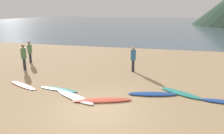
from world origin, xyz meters
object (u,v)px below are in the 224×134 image
surfboard_7 (180,93)px  person_1 (30,50)px  surfboard_2 (23,85)px  surfboard_8 (224,102)px  person_2 (24,55)px  person_0 (133,57)px  surfboard_4 (75,97)px  surfboard_5 (102,100)px  surfboard_3 (59,89)px  surfboard_6 (152,94)px

surfboard_7 → person_1: size_ratio=1.31×
surfboard_2 → person_1: bearing=143.8°
surfboard_8 → person_2: bearing=171.0°
surfboard_8 → person_2: size_ratio=1.13×
surfboard_2 → person_2: bearing=147.5°
person_0 → person_1: size_ratio=1.00×
surfboard_4 → surfboard_8: (6.60, 1.16, -0.00)m
surfboard_2 → surfboard_5: surfboard_5 is taller
person_0 → person_2: 7.35m
surfboard_2 → surfboard_3: surfboard_3 is taller
person_2 → surfboard_7: bearing=112.3°
surfboard_3 → surfboard_5: bearing=-10.7°
surfboard_2 → surfboard_7: 8.22m
surfboard_3 → person_2: size_ratio=1.27×
surfboard_3 → surfboard_6: (4.69, 0.51, 0.01)m
person_0 → person_2: (-7.21, -1.46, 0.04)m
person_2 → surfboard_6: bearing=107.7°
surfboard_7 → person_2: (-10.13, 2.01, 0.99)m
person_0 → surfboard_5: bearing=-144.8°
surfboard_5 → surfboard_7: size_ratio=1.20×
surfboard_2 → surfboard_7: bearing=30.0°
surfboard_3 → surfboard_4: (1.24, -0.79, 0.01)m
surfboard_2 → surfboard_7: surfboard_7 is taller
surfboard_5 → surfboard_6: size_ratio=1.13×
surfboard_8 → person_0: size_ratio=1.18×
surfboard_6 → person_2: 9.20m
person_0 → surfboard_4: bearing=-158.8°
surfboard_2 → surfboard_7: (8.17, 0.92, 0.01)m
surfboard_5 → surfboard_6: bearing=14.5°
surfboard_3 → surfboard_6: bearing=13.6°
surfboard_6 → surfboard_8: 3.16m
surfboard_4 → surfboard_6: surfboard_6 is taller
surfboard_8 → person_2: (-11.96, 2.64, 0.99)m
surfboard_5 → person_0: (0.50, 5.31, 0.94)m
surfboard_3 → surfboard_8: size_ratio=1.12×
surfboard_6 → person_0: size_ratio=1.39×
person_0 → surfboard_6: bearing=-117.4°
surfboard_2 → surfboard_8: surfboard_8 is taller
person_2 → person_1: bearing=-122.5°
surfboard_2 → surfboard_7: size_ratio=1.05×
person_2 → surfboard_5: bearing=93.7°
person_2 → surfboard_8: bearing=111.1°
surfboard_6 → person_0: (-1.60, 3.95, 0.94)m
surfboard_2 → person_1: person_1 is taller
surfboard_3 → surfboard_5: 2.72m
surfboard_5 → surfboard_8: (5.25, 1.21, -0.01)m
surfboard_4 → surfboard_8: surfboard_4 is taller
surfboard_8 → person_0: person_0 is taller
person_1 → surfboard_2: bearing=139.1°
surfboard_3 → surfboard_7: surfboard_7 is taller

